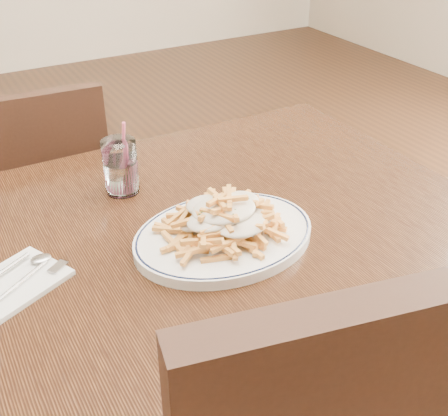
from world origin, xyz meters
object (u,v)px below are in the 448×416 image
fries_plate (224,236)px  water_glass (121,169)px  chair_far (37,212)px  loaded_fries (224,215)px  table (175,266)px

fries_plate → water_glass: bearing=109.6°
chair_far → loaded_fries: bearing=-73.6°
chair_far → loaded_fries: size_ratio=3.59×
loaded_fries → water_glass: (-0.09, 0.26, -0.01)m
fries_plate → loaded_fries: (0.00, 0.00, 0.04)m
fries_plate → loaded_fries: size_ratio=1.64×
chair_far → loaded_fries: chair_far is taller
table → loaded_fries: bearing=-46.9°
table → water_glass: water_glass is taller
loaded_fries → water_glass: water_glass is taller
table → fries_plate: fries_plate is taller
fries_plate → table: bearing=133.1°
table → fries_plate: 0.13m
table → loaded_fries: size_ratio=4.98×
chair_far → water_glass: 0.55m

